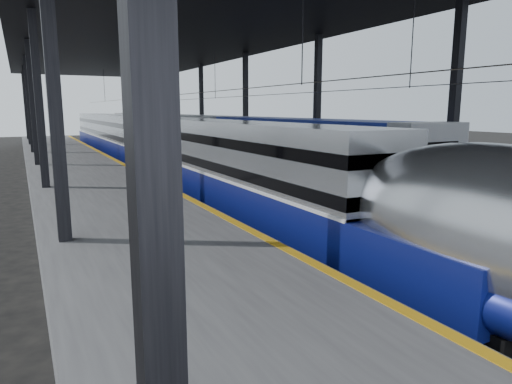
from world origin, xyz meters
TOP-DOWN VIEW (x-y plane):
  - ground at (0.00, 0.00)m, footprint 160.00×160.00m
  - platform at (-3.50, 20.00)m, footprint 6.00×80.00m
  - yellow_strip at (-0.70, 20.00)m, footprint 0.30×80.00m
  - rails at (4.50, 20.00)m, footprint 6.52×80.00m
  - canopy at (1.90, 20.00)m, footprint 18.00×75.00m
  - tgv_train at (2.00, 25.12)m, footprint 2.85×65.20m
  - second_train at (7.00, 30.63)m, footprint 3.01×56.05m

SIDE VIEW (x-z plane):
  - ground at x=0.00m, z-range 0.00..0.00m
  - rails at x=4.50m, z-range 0.00..0.16m
  - platform at x=-3.50m, z-range 0.00..1.00m
  - yellow_strip at x=-0.70m, z-range 1.00..1.01m
  - tgv_train at x=2.00m, z-range -0.13..3.96m
  - second_train at x=7.00m, z-range 0.03..4.18m
  - canopy at x=1.90m, z-range 4.38..13.85m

